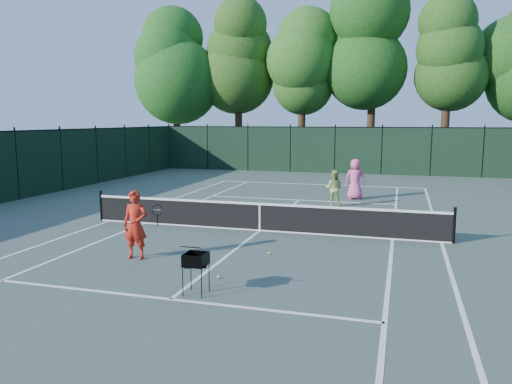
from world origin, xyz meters
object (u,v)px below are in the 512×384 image
(coach, at_px, (135,225))
(ball_hopper, at_px, (196,260))
(loose_ball_near_cart, at_px, (219,277))
(loose_ball_midcourt, at_px, (269,253))
(player_green, at_px, (334,188))
(player_pink, at_px, (355,179))

(coach, xyz_separation_m, ball_hopper, (2.51, -1.99, -0.17))
(loose_ball_near_cart, bearing_deg, coach, 160.31)
(loose_ball_near_cart, distance_m, loose_ball_midcourt, 2.32)
(coach, distance_m, player_green, 9.97)
(ball_hopper, height_order, loose_ball_near_cart, ball_hopper)
(player_green, bearing_deg, player_pink, -101.96)
(player_green, distance_m, loose_ball_near_cart, 10.24)
(player_pink, distance_m, loose_ball_near_cart, 12.43)
(player_pink, height_order, ball_hopper, player_pink)
(player_pink, bearing_deg, loose_ball_near_cart, 73.21)
(ball_hopper, distance_m, loose_ball_near_cart, 1.27)
(coach, distance_m, loose_ball_near_cart, 2.88)
(player_green, bearing_deg, ball_hopper, 88.58)
(loose_ball_midcourt, bearing_deg, coach, -157.40)
(coach, distance_m, loose_ball_midcourt, 3.54)
(loose_ball_near_cart, bearing_deg, player_pink, 81.30)
(player_pink, bearing_deg, ball_hopper, 73.53)
(player_pink, relative_size, loose_ball_midcourt, 26.63)
(player_pink, relative_size, ball_hopper, 2.12)
(player_green, bearing_deg, loose_ball_midcourt, 90.56)
(ball_hopper, relative_size, loose_ball_near_cart, 12.57)
(player_green, xyz_separation_m, ball_hopper, (-1.31, -11.21, -0.03))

